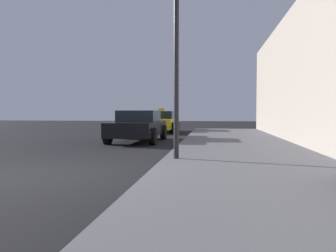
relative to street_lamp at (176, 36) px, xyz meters
name	(u,v)px	position (x,y,z in m)	size (l,w,h in m)	color
ground_plane	(47,175)	(-2.31, -1.58, -2.90)	(80.00, 80.00, 0.00)	black
sidewalk	(263,177)	(1.69, -1.58, -2.83)	(4.00, 32.00, 0.15)	#5B5B60
street_lamp	(176,36)	(0.00, 0.00, 0.00)	(0.36, 0.36, 3.98)	black
car_black	(138,126)	(-2.20, 5.87, -2.26)	(1.93, 4.13, 1.27)	black
car_yellow	(161,122)	(-2.30, 12.37, -2.26)	(1.94, 4.22, 1.43)	yellow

